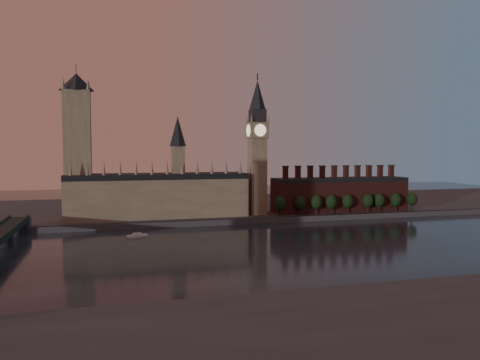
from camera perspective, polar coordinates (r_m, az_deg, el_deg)
name	(u,v)px	position (r m, az deg, el deg)	size (l,w,h in m)	color
ground	(302,249)	(255.89, 7.58, -8.30)	(900.00, 900.00, 0.00)	black
north_bank	(224,207)	(422.89, -2.01, -3.30)	(900.00, 182.00, 4.00)	#434348
palace_of_westminster	(159,193)	(347.95, -9.89, -1.58)	(130.00, 30.30, 74.00)	gray
victoria_tower	(78,141)	(345.58, -19.19, 4.46)	(24.00, 24.00, 108.00)	gray
big_ben	(257,145)	(357.09, 2.13, 4.25)	(15.00, 15.00, 107.00)	gray
chimney_block	(340,194)	(385.88, 12.07, -1.67)	(110.00, 25.00, 37.00)	#51231E
embankment_tree_0	(280,204)	(348.55, 4.87, -2.88)	(8.60, 8.60, 14.88)	black
embankment_tree_1	(300,203)	(355.36, 7.29, -2.77)	(8.60, 8.60, 14.88)	black
embankment_tree_2	(316,202)	(360.91, 9.29, -2.69)	(8.60, 8.60, 14.88)	black
embankment_tree_3	(331,202)	(364.93, 11.06, -2.64)	(8.60, 8.60, 14.88)	black
embankment_tree_4	(348,201)	(372.58, 12.98, -2.54)	(8.60, 8.60, 14.88)	black
embankment_tree_5	(368,201)	(380.76, 15.32, -2.45)	(8.60, 8.60, 14.88)	black
embankment_tree_6	(379,200)	(386.32, 16.61, -2.39)	(8.60, 8.60, 14.88)	black
embankment_tree_7	(396,200)	(394.72, 18.45, -2.30)	(8.60, 8.60, 14.88)	black
embankment_tree_8	(412,199)	(404.25, 20.24, -2.20)	(8.60, 8.60, 14.88)	black
river_boat	(137,235)	(294.16, -12.43, -6.61)	(12.83, 6.94, 2.47)	silver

